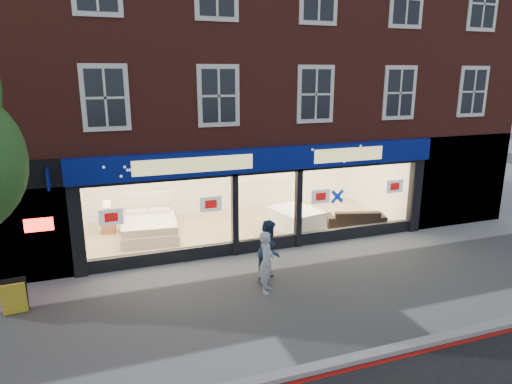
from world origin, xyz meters
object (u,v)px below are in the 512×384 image
sofa (355,218)px  a_board (14,297)px  display_bed (149,226)px  pedestrian_grey (267,262)px  pedestrian_blue (269,250)px  mattress_stack (295,219)px

sofa → a_board: 10.90m
sofa → a_board: (-10.60, -2.55, 0.01)m
sofa → display_bed: bearing=5.3°
pedestrian_grey → pedestrian_blue: (0.31, 0.61, 0.04)m
sofa → pedestrian_grey: 5.88m
display_bed → a_board: 5.29m
a_board → pedestrian_blue: pedestrian_blue is taller
display_bed → pedestrian_grey: bearing=-58.8°
display_bed → a_board: display_bed is taller
mattress_stack → a_board: a_board is taller
display_bed → mattress_stack: size_ratio=1.22×
sofa → pedestrian_grey: (-4.73, -3.47, 0.40)m
pedestrian_blue → display_bed: bearing=70.3°
display_bed → a_board: size_ratio=2.92×
sofa → pedestrian_blue: size_ratio=1.24×
display_bed → sofa: display_bed is taller
display_bed → pedestrian_blue: bearing=-52.5°
a_board → pedestrian_grey: pedestrian_grey is taller
a_board → pedestrian_blue: 6.21m
a_board → mattress_stack: bearing=14.5°
mattress_stack → sofa: size_ratio=0.95×
mattress_stack → a_board: 9.04m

